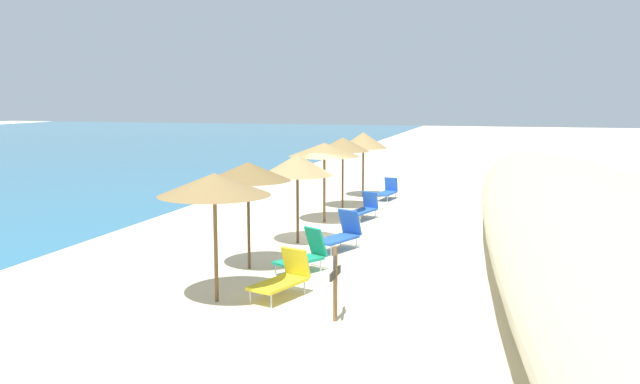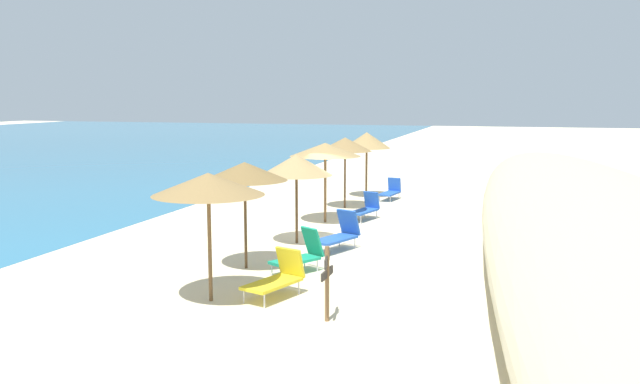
% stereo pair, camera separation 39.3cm
% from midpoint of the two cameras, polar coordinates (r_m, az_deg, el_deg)
% --- Properties ---
extents(ground_plane, '(160.00, 160.00, 0.00)m').
position_cam_midpoint_polar(ground_plane, '(21.38, 1.81, -3.68)').
color(ground_plane, beige).
extents(dune_ridge, '(50.26, 10.41, 1.83)m').
position_cam_midpoint_polar(dune_ridge, '(17.14, 25.73, -4.34)').
color(dune_ridge, beige).
rests_on(dune_ridge, ground_plane).
extents(beach_umbrella_0, '(2.39, 2.39, 2.78)m').
position_cam_midpoint_polar(beach_umbrella_0, '(14.30, -8.69, 0.65)').
color(beach_umbrella_0, brown).
rests_on(beach_umbrella_0, ground_plane).
extents(beach_umbrella_1, '(2.17, 2.17, 2.74)m').
position_cam_midpoint_polar(beach_umbrella_1, '(16.99, -5.76, 1.74)').
color(beach_umbrella_1, brown).
rests_on(beach_umbrella_1, ground_plane).
extents(beach_umbrella_2, '(2.15, 2.15, 2.68)m').
position_cam_midpoint_polar(beach_umbrella_2, '(19.88, -1.45, 2.31)').
color(beach_umbrella_2, brown).
rests_on(beach_umbrella_2, ground_plane).
extents(beach_umbrella_3, '(2.46, 2.46, 2.78)m').
position_cam_midpoint_polar(beach_umbrella_3, '(23.21, 0.94, 3.60)').
color(beach_umbrella_3, brown).
rests_on(beach_umbrella_3, ground_plane).
extents(beach_umbrella_4, '(2.09, 2.09, 2.78)m').
position_cam_midpoint_polar(beach_umbrella_4, '(26.30, 2.57, 4.05)').
color(beach_umbrella_4, brown).
rests_on(beach_umbrella_4, ground_plane).
extents(beach_umbrella_5, '(2.08, 2.08, 2.83)m').
position_cam_midpoint_polar(beach_umbrella_5, '(29.32, 4.37, 4.39)').
color(beach_umbrella_5, brown).
rests_on(beach_umbrella_5, ground_plane).
extents(lounge_chair_0, '(1.42, 0.77, 0.90)m').
position_cam_midpoint_polar(lounge_chair_0, '(28.77, 6.42, 0.09)').
color(lounge_chair_0, blue).
rests_on(lounge_chair_0, ground_plane).
extents(lounge_chair_1, '(1.72, 1.19, 1.12)m').
position_cam_midpoint_polar(lounge_chair_1, '(19.29, 2.20, -3.58)').
color(lounge_chair_1, blue).
rests_on(lounge_chair_1, ground_plane).
extents(lounge_chair_2, '(1.55, 0.95, 0.96)m').
position_cam_midpoint_polar(lounge_chair_2, '(24.03, 4.34, -1.38)').
color(lounge_chair_2, blue).
rests_on(lounge_chair_2, ground_plane).
extents(lounge_chair_3, '(1.62, 1.10, 1.02)m').
position_cam_midpoint_polar(lounge_chair_3, '(14.87, -2.88, -7.25)').
color(lounge_chair_3, yellow).
rests_on(lounge_chair_3, ground_plane).
extents(lounge_chair_4, '(1.49, 1.19, 1.10)m').
position_cam_midpoint_polar(lounge_chair_4, '(16.88, -0.96, -5.29)').
color(lounge_chair_4, '#199972').
rests_on(lounge_chair_4, ground_plane).
extents(wooden_signpost, '(0.83, 0.20, 1.50)m').
position_cam_midpoint_polar(wooden_signpost, '(13.17, 1.46, -7.14)').
color(wooden_signpost, brown).
rests_on(wooden_signpost, ground_plane).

